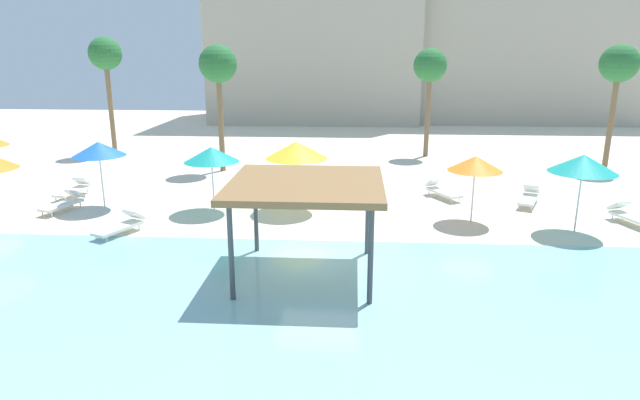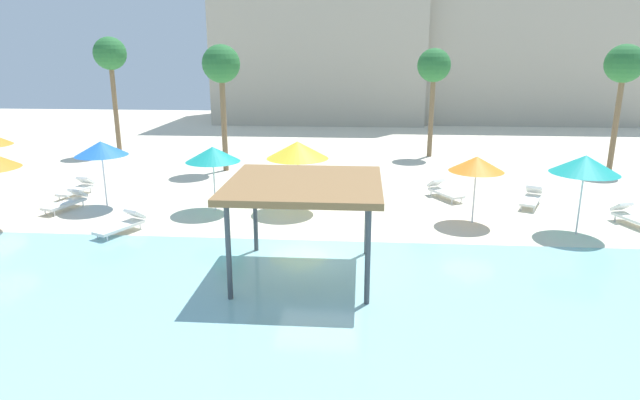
# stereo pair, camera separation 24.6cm
# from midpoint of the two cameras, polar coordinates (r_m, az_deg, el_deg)

# --- Properties ---
(ground_plane) EXTENTS (80.00, 80.00, 0.00)m
(ground_plane) POSITION_cam_midpoint_polar(r_m,az_deg,el_deg) (16.73, -0.62, -6.14)
(ground_plane) COLOR beige
(lagoon_water) EXTENTS (44.00, 13.50, 0.04)m
(lagoon_water) POSITION_cam_midpoint_polar(r_m,az_deg,el_deg) (12.02, -2.54, -15.35)
(lagoon_water) COLOR #8CC6CC
(lagoon_water) RESTS_ON ground
(shade_pavilion) EXTENTS (4.16, 4.16, 2.74)m
(shade_pavilion) POSITION_cam_midpoint_polar(r_m,az_deg,el_deg) (14.75, -1.94, 1.33)
(shade_pavilion) COLOR #42474C
(shade_pavilion) RESTS_ON ground
(beach_umbrella_orange_1) EXTENTS (1.97, 1.97, 2.48)m
(beach_umbrella_orange_1) POSITION_cam_midpoint_polar(r_m,az_deg,el_deg) (20.33, 15.63, 3.70)
(beach_umbrella_orange_1) COLOR silver
(beach_umbrella_orange_1) RESTS_ON ground
(beach_umbrella_teal_2) EXTENTS (2.12, 2.12, 2.56)m
(beach_umbrella_teal_2) POSITION_cam_midpoint_polar(r_m,az_deg,el_deg) (21.39, -11.64, 4.69)
(beach_umbrella_teal_2) COLOR silver
(beach_umbrella_teal_2) RESTS_ON ground
(beach_umbrella_teal_3) EXTENTS (2.25, 2.25, 2.77)m
(beach_umbrella_teal_3) POSITION_cam_midpoint_polar(r_m,az_deg,el_deg) (20.32, 25.55, 3.45)
(beach_umbrella_teal_3) COLOR silver
(beach_umbrella_teal_3) RESTS_ON ground
(beach_umbrella_yellow_4) EXTENTS (2.41, 2.41, 2.75)m
(beach_umbrella_yellow_4) POSITION_cam_midpoint_polar(r_m,az_deg,el_deg) (21.07, -2.84, 5.25)
(beach_umbrella_yellow_4) COLOR silver
(beach_umbrella_yellow_4) RESTS_ON ground
(beach_umbrella_blue_6) EXTENTS (2.05, 2.05, 2.68)m
(beach_umbrella_blue_6) POSITION_cam_midpoint_polar(r_m,az_deg,el_deg) (23.12, -22.47, 4.96)
(beach_umbrella_blue_6) COLOR silver
(beach_umbrella_blue_6) RESTS_ON ground
(lounge_chair_0) EXTENTS (1.33, 1.98, 0.74)m
(lounge_chair_0) POSITION_cam_midpoint_polar(r_m,az_deg,el_deg) (23.78, 20.78, 0.29)
(lounge_chair_0) COLOR white
(lounge_chair_0) RESTS_ON ground
(lounge_chair_1) EXTENTS (0.90, 1.97, 0.74)m
(lounge_chair_1) POSITION_cam_midpoint_polar(r_m,az_deg,el_deg) (25.87, -24.62, 1.05)
(lounge_chair_1) COLOR white
(lounge_chair_1) RESTS_ON ground
(lounge_chair_2) EXTENTS (1.32, 1.98, 0.74)m
(lounge_chair_2) POSITION_cam_midpoint_polar(r_m,az_deg,el_deg) (20.00, -20.40, -2.47)
(lounge_chair_2) COLOR white
(lounge_chair_2) RESTS_ON ground
(lounge_chair_3) EXTENTS (1.13, 1.99, 0.74)m
(lounge_chair_3) POSITION_cam_midpoint_polar(r_m,az_deg,el_deg) (23.79, -25.47, -0.22)
(lounge_chair_3) COLOR white
(lounge_chair_3) RESTS_ON ground
(lounge_chair_4) EXTENTS (1.18, 1.99, 0.74)m
(lounge_chair_4) POSITION_cam_midpoint_polar(r_m,az_deg,el_deg) (22.77, 29.45, -1.40)
(lounge_chair_4) COLOR white
(lounge_chair_4) RESTS_ON ground
(lounge_chair_5) EXTENTS (1.46, 1.95, 0.74)m
(lounge_chair_5) POSITION_cam_midpoint_polar(r_m,az_deg,el_deg) (23.88, 12.34, 1.01)
(lounge_chair_5) COLOR white
(lounge_chair_5) RESTS_ON ground
(palm_tree_0) EXTENTS (1.90, 1.90, 6.41)m
(palm_tree_0) POSITION_cam_midpoint_polar(r_m,az_deg,el_deg) (28.44, -10.88, 13.52)
(palm_tree_0) COLOR brown
(palm_tree_0) RESTS_ON ground
(palm_tree_1) EXTENTS (1.90, 1.90, 6.42)m
(palm_tree_1) POSITION_cam_midpoint_polar(r_m,az_deg,el_deg) (31.82, 28.63, 12.17)
(palm_tree_1) COLOR brown
(palm_tree_1) RESTS_ON ground
(palm_tree_2) EXTENTS (1.90, 1.90, 6.22)m
(palm_tree_2) POSITION_cam_midpoint_polar(r_m,az_deg,el_deg) (32.56, 11.24, 13.43)
(palm_tree_2) COLOR brown
(palm_tree_2) RESTS_ON ground
(palm_tree_3) EXTENTS (1.90, 1.90, 6.86)m
(palm_tree_3) POSITION_cam_midpoint_polar(r_m,az_deg,el_deg) (35.03, -21.75, 13.77)
(palm_tree_3) COLOR brown
(palm_tree_3) RESTS_ON ground
(hotel_block_0) EXTENTS (17.54, 11.79, 16.16)m
(hotel_block_0) POSITION_cam_midpoint_polar(r_m,az_deg,el_deg) (50.54, -0.50, 17.75)
(hotel_block_0) COLOR #B2A893
(hotel_block_0) RESTS_ON ground
(hotel_block_1) EXTENTS (22.15, 10.53, 14.01)m
(hotel_block_1) POSITION_cam_midpoint_polar(r_m,az_deg,el_deg) (52.76, 19.45, 15.65)
(hotel_block_1) COLOR #B2A893
(hotel_block_1) RESTS_ON ground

